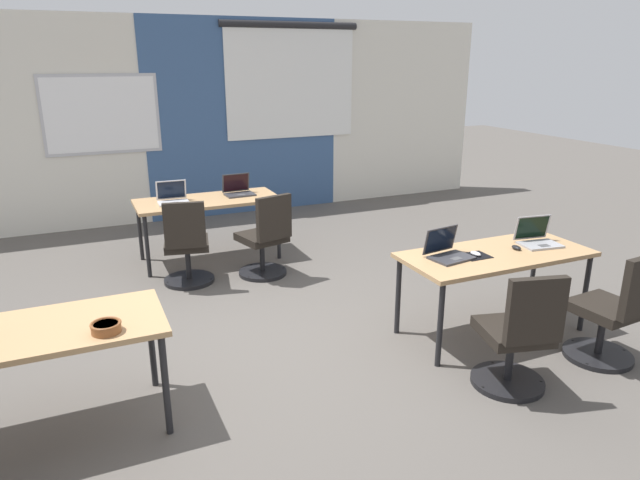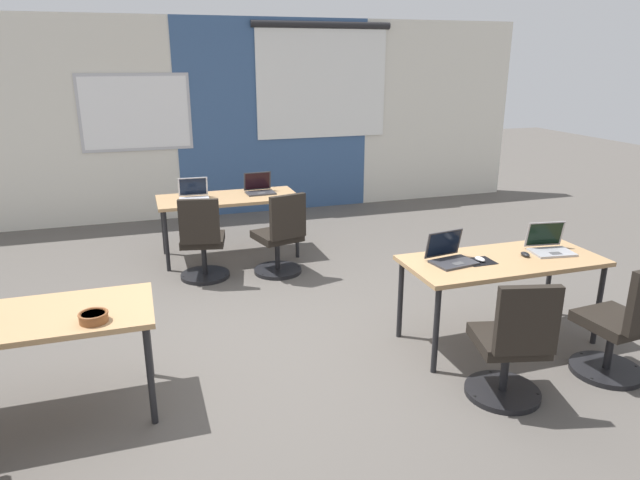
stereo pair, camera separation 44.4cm
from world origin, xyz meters
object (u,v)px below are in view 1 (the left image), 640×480
Objects in this scene: laptop_far_right at (238,190)px; chair_near_right_inner at (517,342)px; mouse_near_right_end at (516,248)px; chair_near_right_end at (613,317)px; laptop_far_left at (173,198)px; chair_far_left at (187,250)px; laptop_near_right_inner at (448,251)px; desk_far_center at (208,204)px; snack_bowl at (106,327)px; desk_near_right at (496,259)px; laptop_near_right_end at (537,239)px; mouse_near_right_inner at (476,254)px; desk_near_left at (25,341)px; chair_far_right at (265,243)px.

chair_near_right_inner is at bearing -78.48° from laptop_far_right.
mouse_near_right_end is 0.90m from chair_near_right_end.
laptop_far_left is 0.79m from chair_far_left.
laptop_near_right_inner is at bearing -75.89° from chair_near_right_inner.
snack_bowl is (-1.30, -3.01, 0.10)m from desk_far_center.
desk_near_right is 4.34× the size of laptop_near_right_inner.
laptop_near_right_end is 0.40× the size of chair_near_right_end.
laptop_near_right_inner is 0.40× the size of chair_near_right_inner.
laptop_far_left is (-1.92, 2.80, 0.03)m from mouse_near_right_inner.
laptop_far_right reaches higher than snack_bowl.
desk_far_center is at bearing -62.56° from chair_near_right_end.
desk_far_center is at bearing 106.62° from laptop_near_right_inner.
desk_near_left is 3.17m from chair_near_right_inner.
laptop_near_right_end is at bearing 8.81° from mouse_near_right_end.
mouse_near_right_end is 0.59× the size of snack_bowl.
snack_bowl is (-3.26, -0.20, 0.02)m from mouse_near_right_end.
laptop_near_right_end reaches higher than mouse_near_right_end.
desk_far_center is 4.39× the size of laptop_near_right_end.
laptop_far_left is at bearing 127.33° from desk_near_right.
desk_near_right is 1.74× the size of chair_far_right.
desk_near_right is at bearing -57.99° from desk_far_center.
chair_far_right is at bearing 105.56° from laptop_near_right_inner.
mouse_near_right_end reaches higher than desk_near_left.
snack_bowl is (-2.61, 0.58, 0.38)m from chair_near_right_inner.
laptop_near_right_end is (2.22, -2.77, 0.11)m from desk_far_center.
laptop_far_right is (-0.92, 2.81, 0.00)m from laptop_near_right_inner.
laptop_far_left is at bearing 179.87° from desk_far_center.
snack_bowl reaches higher than desk_near_right.
mouse_near_right_end is 3.26m from snack_bowl.
chair_far_left is at bearing 137.83° from mouse_near_right_end.
mouse_near_right_end is (0.65, 0.78, 0.36)m from chair_near_right_inner.
mouse_near_right_inner is 0.32× the size of laptop_far_left.
chair_far_left is (-1.70, 2.05, -0.39)m from laptop_near_right_inner.
chair_far_left is at bearing 57.39° from desk_near_left.
laptop_near_right_inner is (3.06, 0.07, 0.11)m from desk_near_left.
chair_near_right_inner and chair_far_left have the same top height.
chair_near_right_end is at bearing -50.79° from laptop_near_right_inner.
chair_near_right_inner is at bearing 93.22° from chair_far_right.
mouse_near_right_inner is at bearing -25.64° from laptop_near_right_inner.
desk_far_center is (-1.75, 2.80, 0.00)m from desk_near_right.
chair_near_right_end is (0.94, -0.84, -0.39)m from laptop_near_right_inner.
laptop_far_left reaches higher than mouse_near_right_end.
laptop_far_left reaches higher than snack_bowl.
chair_near_right_end and chair_far_left have the same top height.
chair_near_right_end is (1.83, -2.80, 0.00)m from chair_far_right.
laptop_far_left is at bearing -176.83° from laptop_far_right.
mouse_near_right_inner reaches higher than desk_far_center.
desk_near_left is 3.06m from laptop_near_right_inner.
snack_bowl is (-0.92, -3.01, -0.01)m from laptop_far_left.
snack_bowl is at bearing 80.32° from chair_far_left.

